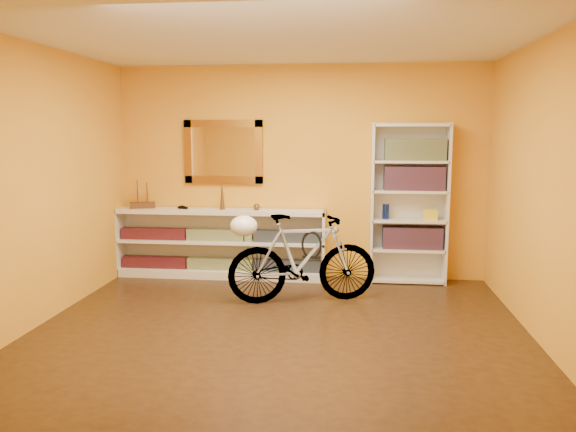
# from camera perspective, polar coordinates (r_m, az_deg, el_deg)

# --- Properties ---
(floor) EXTENTS (4.50, 4.00, 0.01)m
(floor) POSITION_cam_1_polar(r_m,az_deg,el_deg) (5.28, -0.88, -11.43)
(floor) COLOR black
(floor) RESTS_ON ground
(ceiling) EXTENTS (4.50, 4.00, 0.01)m
(ceiling) POSITION_cam_1_polar(r_m,az_deg,el_deg) (5.03, -0.95, 17.75)
(ceiling) COLOR silver
(ceiling) RESTS_ON ground
(back_wall) EXTENTS (4.50, 0.01, 2.60)m
(back_wall) POSITION_cam_1_polar(r_m,az_deg,el_deg) (6.98, 1.23, 4.42)
(back_wall) COLOR orange
(back_wall) RESTS_ON ground
(left_wall) EXTENTS (0.01, 4.00, 2.60)m
(left_wall) POSITION_cam_1_polar(r_m,az_deg,el_deg) (5.74, -23.88, 2.81)
(left_wall) COLOR orange
(left_wall) RESTS_ON ground
(right_wall) EXTENTS (0.01, 4.00, 2.60)m
(right_wall) POSITION_cam_1_polar(r_m,az_deg,el_deg) (5.21, 24.54, 2.26)
(right_wall) COLOR orange
(right_wall) RESTS_ON ground
(gilt_mirror) EXTENTS (0.98, 0.06, 0.78)m
(gilt_mirror) POSITION_cam_1_polar(r_m,az_deg,el_deg) (7.08, -6.53, 6.45)
(gilt_mirror) COLOR brown
(gilt_mirror) RESTS_ON back_wall
(wall_socket) EXTENTS (0.09, 0.02, 0.09)m
(wall_socket) POSITION_cam_1_polar(r_m,az_deg,el_deg) (7.09, 8.47, -4.20)
(wall_socket) COLOR silver
(wall_socket) RESTS_ON back_wall
(console_unit) EXTENTS (2.60, 0.35, 0.85)m
(console_unit) POSITION_cam_1_polar(r_m,az_deg,el_deg) (7.07, -6.83, -2.75)
(console_unit) COLOR silver
(console_unit) RESTS_ON floor
(cd_row_lower) EXTENTS (2.50, 0.13, 0.14)m
(cd_row_lower) POSITION_cam_1_polar(r_m,az_deg,el_deg) (7.10, -6.83, -4.80)
(cd_row_lower) COLOR black
(cd_row_lower) RESTS_ON console_unit
(cd_row_upper) EXTENTS (2.50, 0.13, 0.14)m
(cd_row_upper) POSITION_cam_1_polar(r_m,az_deg,el_deg) (7.03, -6.88, -1.91)
(cd_row_upper) COLOR navy
(cd_row_upper) RESTS_ON console_unit
(model_ship) EXTENTS (0.32, 0.21, 0.36)m
(model_ship) POSITION_cam_1_polar(r_m,az_deg,el_deg) (7.26, -14.47, 2.18)
(model_ship) COLOR #442713
(model_ship) RESTS_ON console_unit
(toy_car) EXTENTS (0.00, 0.00, 0.00)m
(toy_car) POSITION_cam_1_polar(r_m,az_deg,el_deg) (7.12, -10.55, 0.72)
(toy_car) COLOR black
(toy_car) RESTS_ON console_unit
(bronze_ornament) EXTENTS (0.06, 0.06, 0.37)m
(bronze_ornament) POSITION_cam_1_polar(r_m,az_deg,el_deg) (6.97, -6.66, 2.15)
(bronze_ornament) COLOR brown
(bronze_ornament) RESTS_ON console_unit
(decorative_orb) EXTENTS (0.08, 0.08, 0.08)m
(decorative_orb) POSITION_cam_1_polar(r_m,az_deg,el_deg) (6.90, -3.18, 0.93)
(decorative_orb) COLOR brown
(decorative_orb) RESTS_ON console_unit
(bookcase) EXTENTS (0.90, 0.30, 1.90)m
(bookcase) POSITION_cam_1_polar(r_m,az_deg,el_deg) (6.85, 12.09, 1.21)
(bookcase) COLOR silver
(bookcase) RESTS_ON floor
(book_row_a) EXTENTS (0.70, 0.22, 0.26)m
(book_row_a) POSITION_cam_1_polar(r_m,az_deg,el_deg) (6.92, 12.40, -2.12)
(book_row_a) COLOR maroon
(book_row_a) RESTS_ON bookcase
(book_row_b) EXTENTS (0.70, 0.22, 0.28)m
(book_row_b) POSITION_cam_1_polar(r_m,az_deg,el_deg) (6.82, 12.59, 3.75)
(book_row_b) COLOR maroon
(book_row_b) RESTS_ON bookcase
(book_row_c) EXTENTS (0.70, 0.22, 0.25)m
(book_row_c) POSITION_cam_1_polar(r_m,az_deg,el_deg) (6.81, 12.68, 6.56)
(book_row_c) COLOR navy
(book_row_c) RESTS_ON bookcase
(travel_mug) EXTENTS (0.08, 0.08, 0.18)m
(travel_mug) POSITION_cam_1_polar(r_m,az_deg,el_deg) (6.82, 9.82, 0.45)
(travel_mug) COLOR #162B9C
(travel_mug) RESTS_ON bookcase
(red_tin) EXTENTS (0.17, 0.17, 0.18)m
(red_tin) POSITION_cam_1_polar(r_m,az_deg,el_deg) (6.82, 10.54, 6.33)
(red_tin) COLOR maroon
(red_tin) RESTS_ON bookcase
(yellow_bag) EXTENTS (0.18, 0.13, 0.13)m
(yellow_bag) POSITION_cam_1_polar(r_m,az_deg,el_deg) (6.86, 14.17, 0.13)
(yellow_bag) COLOR yellow
(yellow_bag) RESTS_ON bookcase
(bicycle) EXTENTS (0.83, 1.67, 0.95)m
(bicycle) POSITION_cam_1_polar(r_m,az_deg,el_deg) (5.98, 1.49, -4.27)
(bicycle) COLOR silver
(bicycle) RESTS_ON floor
(helmet) EXTENTS (0.28, 0.27, 0.21)m
(helmet) POSITION_cam_1_polar(r_m,az_deg,el_deg) (5.83, -4.49, -1.00)
(helmet) COLOR white
(helmet) RESTS_ON bicycle
(u_lock) EXTENTS (0.22, 0.02, 0.22)m
(u_lock) POSITION_cam_1_polar(r_m,az_deg,el_deg) (5.96, 2.39, -2.90)
(u_lock) COLOR black
(u_lock) RESTS_ON bicycle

